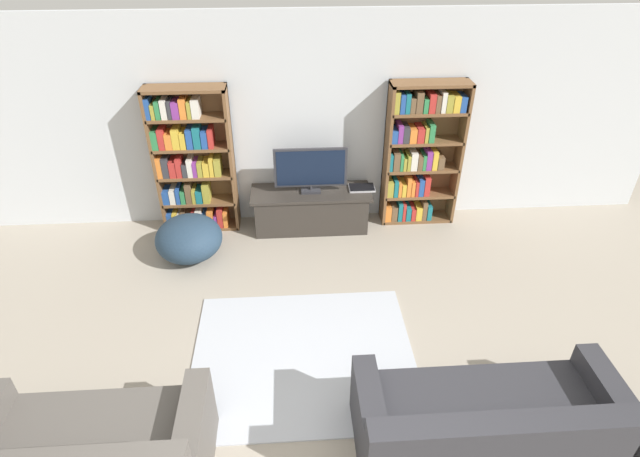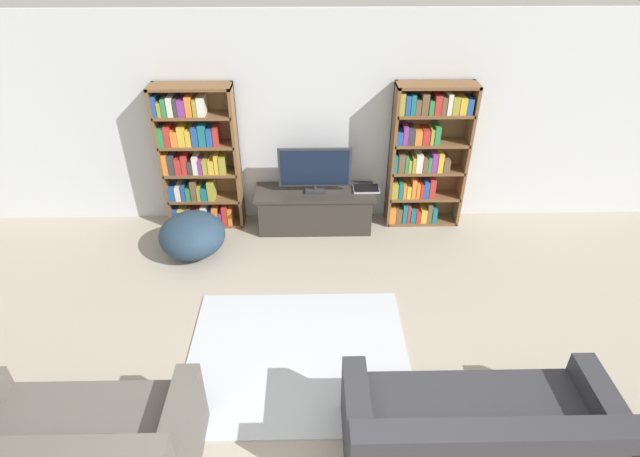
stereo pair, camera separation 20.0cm
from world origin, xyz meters
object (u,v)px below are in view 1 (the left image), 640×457
Objects in this scene: couch_right_sofa at (490,428)px; laptop at (362,188)px; beanbag_ottoman at (189,238)px; bookshelf_left at (191,163)px; bookshelf_right at (418,155)px; television at (311,169)px; tv_stand at (311,209)px.

laptop is at bearing 99.21° from couch_right_sofa.
laptop is 0.42× the size of beanbag_ottoman.
couch_right_sofa is at bearing -52.26° from bookshelf_left.
bookshelf_right is at bearing 0.03° from bookshelf_left.
laptop is at bearing 15.44° from beanbag_ottoman.
television is at bearing 20.78° from beanbag_ottoman.
bookshelf_right is 3.44m from couch_right_sofa.
beanbag_ottoman is (-2.10, -0.58, -0.28)m from laptop.
couch_right_sofa is at bearing -70.12° from tv_stand.
bookshelf_right reaches higher than laptop.
tv_stand is 4.63× the size of laptop.
television is at bearing -90.00° from tv_stand.
beanbag_ottoman is at bearing -91.16° from bookshelf_left.
bookshelf_left is 1.45m from television.
bookshelf_left reaches higher than couch_right_sofa.
television is at bearing 109.88° from couch_right_sofa.
tv_stand is 3.45m from couch_right_sofa.
bookshelf_right reaches higher than television.
laptop is 3.32m from couch_right_sofa.
television is at bearing -174.17° from bookshelf_right.
television reaches higher than tv_stand.
tv_stand reaches higher than beanbag_ottoman.
tv_stand is at bearing 20.80° from beanbag_ottoman.
laptop is (0.64, 0.03, 0.27)m from tv_stand.
tv_stand is 1.93× the size of beanbag_ottoman.
laptop is 0.16× the size of couch_right_sofa.
couch_right_sofa is (2.61, -3.38, -0.61)m from bookshelf_left.
bookshelf_right is at bearing 13.82° from beanbag_ottoman.
beanbag_ottoman is (-1.46, -0.55, -0.01)m from tv_stand.
television is (0.00, -0.00, 0.57)m from tv_stand.
laptop reaches higher than beanbag_ottoman.
tv_stand is at bearing -174.21° from bookshelf_right.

